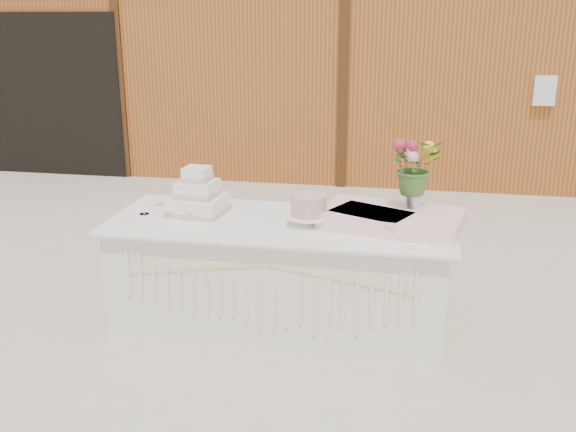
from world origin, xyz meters
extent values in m
plane|color=beige|center=(0.00, 0.00, 0.00)|extent=(80.00, 80.00, 0.00)
cube|color=#A05A21|center=(0.00, 6.00, 1.50)|extent=(12.00, 4.00, 3.00)
cube|color=black|center=(-4.20, 3.98, 1.10)|extent=(2.40, 0.08, 2.20)
cube|color=silver|center=(0.00, 0.00, 0.38)|extent=(2.28, 0.88, 0.75)
cube|color=silver|center=(0.00, 0.00, 0.76)|extent=(2.40, 1.00, 0.02)
cube|color=white|center=(-0.62, 0.09, 0.83)|extent=(0.40, 0.40, 0.13)
cube|color=#E5AB90|center=(-0.62, 0.09, 0.80)|extent=(0.41, 0.41, 0.03)
cube|color=white|center=(-0.62, 0.09, 0.95)|extent=(0.28, 0.28, 0.11)
cube|color=#E5AB90|center=(-0.62, 0.09, 0.92)|extent=(0.30, 0.30, 0.03)
cube|color=white|center=(-0.62, 0.09, 1.06)|extent=(0.19, 0.19, 0.10)
cube|color=#E5AB90|center=(-0.62, 0.09, 1.04)|extent=(0.20, 0.20, 0.03)
cylinder|color=white|center=(0.21, -0.06, 0.78)|extent=(0.26, 0.26, 0.02)
cylinder|color=white|center=(0.21, -0.06, 0.81)|extent=(0.08, 0.08, 0.05)
cylinder|color=white|center=(0.21, -0.06, 0.84)|extent=(0.31, 0.31, 0.01)
cylinder|color=#E3A3A5|center=(0.21, -0.06, 0.92)|extent=(0.24, 0.24, 0.14)
cube|color=#FFD2CD|center=(0.77, 0.03, 0.83)|extent=(1.01, 0.71, 0.12)
cylinder|color=silver|center=(0.90, 0.11, 0.96)|extent=(0.11, 0.11, 0.15)
imported|color=#406829|center=(0.90, 0.11, 1.23)|extent=(0.43, 0.41, 0.38)
camera|label=1|loc=(0.85, -4.17, 2.13)|focal=40.00mm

